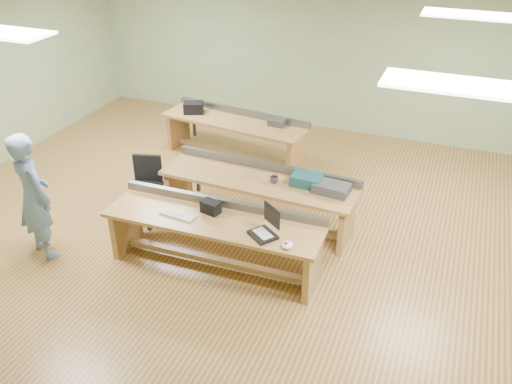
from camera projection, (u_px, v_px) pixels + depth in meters
floor at (251, 224)px, 8.17m from camera, size 10.00×10.00×0.00m
ceiling at (250, 21)px, 6.67m from camera, size 10.00×10.00×0.00m
wall_back at (327, 56)px, 10.64m from camera, size 10.00×0.04×3.00m
wall_front at (57, 327)px, 4.19m from camera, size 10.00×0.04×3.00m
fluor_panels at (250, 23)px, 6.68m from camera, size 6.20×3.50×0.03m
workbench_front at (215, 230)px, 7.03m from camera, size 2.88×0.84×0.86m
workbench_mid at (259, 190)px, 7.95m from camera, size 2.94×0.89×0.86m
workbench_back at (235, 130)px, 9.85m from camera, size 2.78×1.06×0.86m
person at (33, 196)px, 7.11m from camera, size 0.77×0.65×1.80m
laptop_base at (263, 235)px, 6.57m from camera, size 0.42×0.41×0.04m
laptop_screen at (272, 215)px, 6.51m from camera, size 0.27×0.21×0.26m
keyboard at (178, 215)px, 6.97m from camera, size 0.49×0.21×0.03m
trackball_mouse at (288, 245)px, 6.36m from camera, size 0.14×0.16×0.07m
camera_bag at (211, 207)px, 7.00m from camera, size 0.27×0.21×0.17m
task_chair at (147, 195)px, 8.22m from camera, size 0.63×0.63×0.95m
parts_bin_teal at (307, 180)px, 7.66m from camera, size 0.43×0.33×0.15m
parts_bin_grey at (332, 188)px, 7.46m from camera, size 0.52×0.36×0.13m
mug at (274, 180)px, 7.71m from camera, size 0.15×0.15×0.10m
drinks_can at (254, 174)px, 7.84m from camera, size 0.09×0.09×0.12m
storage_box_back at (193, 108)px, 10.01m from camera, size 0.42×0.37×0.20m
tray_back at (277, 122)px, 9.52m from camera, size 0.30×0.23×0.11m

